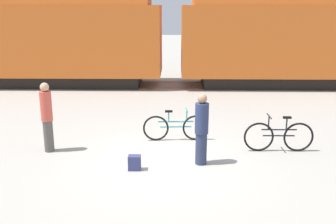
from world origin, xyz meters
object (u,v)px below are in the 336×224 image
Objects in this scene: bicycle_black at (279,136)px; person_in_navy at (202,129)px; person_in_red at (47,117)px; backpack at (135,163)px; freight_train at (171,28)px; bicycle_teal at (176,127)px.

person_in_navy is at bearing -156.97° from bicycle_black.
person_in_red is 5.23× the size of backpack.
bicycle_black is 5.19× the size of backpack.
freight_train is 29.17× the size of bicycle_black.
person_in_red reaches higher than person_in_navy.
person_in_navy is 4.96× the size of backpack.
person_in_red reaches higher than backpack.
bicycle_teal is 2.24m from backpack.
backpack is (-3.53, -1.24, -0.23)m from bicycle_black.
person_in_red is at bearing -109.34° from freight_train.
freight_train reaches higher than backpack.
bicycle_teal is (0.21, -7.68, -2.22)m from freight_train.
bicycle_black is 0.99× the size of person_in_red.
bicycle_black is 1.05× the size of person_in_navy.
bicycle_black reaches higher than bicycle_teal.
freight_train is 10.03m from backpack.
person_in_red is at bearing -96.15° from person_in_navy.
backpack is (-0.72, -9.70, -2.43)m from freight_train.
person_in_navy reaches higher than bicycle_black.
person_in_red reaches higher than bicycle_black.
freight_train is 9.19m from bicycle_black.
bicycle_teal is 3.38m from person_in_red.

